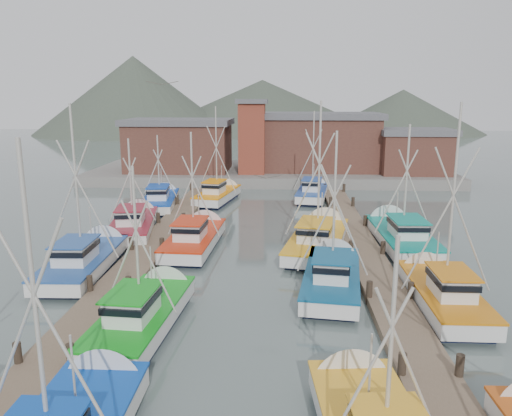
# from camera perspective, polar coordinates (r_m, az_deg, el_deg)

# --- Properties ---
(ground) EXTENTS (260.00, 260.00, 0.00)m
(ground) POSITION_cam_1_polar(r_m,az_deg,el_deg) (27.22, -0.67, -8.99)
(ground) COLOR #4E5D5D
(ground) RESTS_ON ground
(dock_left) EXTENTS (2.30, 46.00, 1.50)m
(dock_left) POSITION_cam_1_polar(r_m,az_deg,el_deg) (32.10, -12.80, -5.51)
(dock_left) COLOR brown
(dock_left) RESTS_ON ground
(dock_right) EXTENTS (2.30, 46.00, 1.50)m
(dock_right) POSITION_cam_1_polar(r_m,az_deg,el_deg) (31.34, 12.79, -5.95)
(dock_right) COLOR brown
(dock_right) RESTS_ON ground
(quay) EXTENTS (44.00, 16.00, 1.20)m
(quay) POSITION_cam_1_polar(r_m,az_deg,el_deg) (62.98, 1.59, 4.00)
(quay) COLOR gray
(quay) RESTS_ON ground
(shed_left) EXTENTS (12.72, 8.48, 6.20)m
(shed_left) POSITION_cam_1_polar(r_m,az_deg,el_deg) (61.84, -8.76, 7.19)
(shed_left) COLOR brown
(shed_left) RESTS_ON quay
(shed_center) EXTENTS (14.84, 9.54, 6.90)m
(shed_center) POSITION_cam_1_polar(r_m,az_deg,el_deg) (62.63, 7.16, 7.63)
(shed_center) COLOR brown
(shed_center) RESTS_ON quay
(shed_right) EXTENTS (8.48, 6.36, 5.20)m
(shed_right) POSITION_cam_1_polar(r_m,az_deg,el_deg) (61.50, 17.67, 6.25)
(shed_right) COLOR brown
(shed_right) RESTS_ON quay
(lookout_tower) EXTENTS (3.60, 3.60, 8.50)m
(lookout_tower) POSITION_cam_1_polar(r_m,az_deg,el_deg) (58.54, -0.47, 8.23)
(lookout_tower) COLOR maroon
(lookout_tower) RESTS_ON quay
(distant_hills) EXTENTS (175.00, 140.00, 42.00)m
(distant_hills) POSITION_cam_1_polar(r_m,az_deg,el_deg) (148.88, -2.42, 8.74)
(distant_hills) COLOR #434C40
(distant_hills) RESTS_ON ground
(boat_4) EXTENTS (3.28, 8.80, 8.01)m
(boat_4) POSITION_cam_1_polar(r_m,az_deg,el_deg) (23.11, -12.47, -11.55)
(boat_4) COLOR #0F1634
(boat_4) RESTS_ON ground
(boat_5) EXTENTS (3.85, 9.20, 9.14)m
(boat_5) POSITION_cam_1_polar(r_m,az_deg,el_deg) (27.25, 8.71, -7.58)
(boat_5) COLOR #0F1634
(boat_5) RESTS_ON ground
(boat_6) EXTENTS (4.25, 9.38, 10.48)m
(boat_6) POSITION_cam_1_polar(r_m,az_deg,el_deg) (31.10, -18.77, -5.54)
(boat_6) COLOR #0F1634
(boat_6) RESTS_ON ground
(boat_7) EXTENTS (4.15, 8.48, 10.50)m
(boat_7) POSITION_cam_1_polar(r_m,az_deg,el_deg) (26.38, 20.31, -8.92)
(boat_7) COLOR #0F1634
(boat_7) RESTS_ON ground
(boat_8) EXTENTS (3.50, 9.22, 8.61)m
(boat_8) POSITION_cam_1_polar(r_m,az_deg,el_deg) (34.17, -6.85, -3.35)
(boat_8) COLOR #0F1634
(boat_8) RESTS_ON ground
(boat_9) EXTENTS (5.08, 10.58, 10.74)m
(boat_9) POSITION_cam_1_polar(r_m,az_deg,el_deg) (33.96, 7.20, -3.44)
(boat_9) COLOR #0F1634
(boat_9) RESTS_ON ground
(boat_10) EXTENTS (4.29, 9.57, 7.90)m
(boat_10) POSITION_cam_1_polar(r_m,az_deg,el_deg) (38.74, -13.75, -1.71)
(boat_10) COLOR #0F1634
(boat_10) RESTS_ON ground
(boat_11) EXTENTS (3.84, 10.09, 9.23)m
(boat_11) POSITION_cam_1_polar(r_m,az_deg,el_deg) (35.97, 16.09, -2.94)
(boat_11) COLOR #0F1634
(boat_11) RESTS_ON ground
(boat_12) EXTENTS (3.97, 8.75, 9.83)m
(boat_12) POSITION_cam_1_polar(r_m,az_deg,el_deg) (48.92, -4.24, 1.57)
(boat_12) COLOR #0F1634
(boat_12) RESTS_ON ground
(boat_13) EXTENTS (3.74, 8.85, 9.38)m
(boat_13) POSITION_cam_1_polar(r_m,az_deg,el_deg) (50.37, 6.50, 1.84)
(boat_13) COLOR #0F1634
(boat_13) RESTS_ON ground
(boat_14) EXTENTS (3.73, 9.08, 7.43)m
(boat_14) POSITION_cam_1_polar(r_m,az_deg,el_deg) (46.97, -10.82, 0.91)
(boat_14) COLOR #0F1634
(boat_14) RESTS_ON ground
(gull_near) EXTENTS (1.55, 0.65, 0.24)m
(gull_near) POSITION_cam_1_polar(r_m,az_deg,el_deg) (24.78, -10.66, 13.81)
(gull_near) COLOR gray
(gull_near) RESTS_ON ground
(gull_far) EXTENTS (1.55, 0.64, 0.24)m
(gull_far) POSITION_cam_1_polar(r_m,az_deg,el_deg) (28.83, 1.27, 3.54)
(gull_far) COLOR gray
(gull_far) RESTS_ON ground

